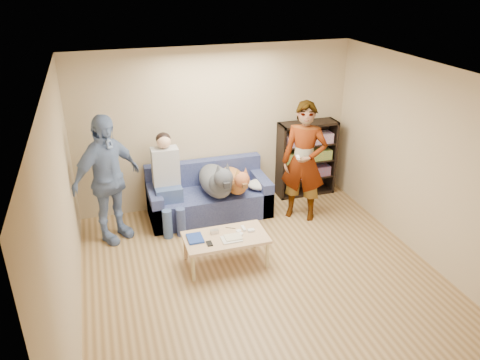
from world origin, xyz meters
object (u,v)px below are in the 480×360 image
object	(u,v)px
person_seated	(167,178)
camera_silver	(214,232)
dog_gray	(217,181)
coffee_table	(226,239)
sofa	(208,198)
bookshelf	(306,157)
dog_tan	(235,181)
person_standing_right	(304,162)
notebook_blue	(195,238)
person_standing_left	(107,180)

from	to	relation	value
person_seated	camera_silver	bearing A→B (deg)	-70.78
person_seated	dog_gray	size ratio (longest dim) A/B	1.15
camera_silver	coffee_table	world-z (taller)	camera_silver
camera_silver	sofa	distance (m)	1.35
camera_silver	bookshelf	distance (m)	2.57
camera_silver	sofa	size ratio (longest dim) A/B	0.06
camera_silver	coffee_table	size ratio (longest dim) A/B	0.10
bookshelf	dog_tan	bearing A→B (deg)	-162.29
person_standing_right	sofa	distance (m)	1.63
notebook_blue	camera_silver	bearing A→B (deg)	14.04
notebook_blue	bookshelf	world-z (taller)	bookshelf
sofa	bookshelf	bearing A→B (deg)	7.40
dog_gray	coffee_table	distance (m)	1.26
person_standing_left	notebook_blue	xyz separation A→B (m)	(1.00, -1.08, -0.51)
notebook_blue	bookshelf	xyz separation A→B (m)	(2.32, 1.62, 0.25)
sofa	dog_gray	xyz separation A→B (m)	(0.09, -0.23, 0.39)
person_standing_right	camera_silver	world-z (taller)	person_standing_right
person_seated	person_standing_left	bearing A→B (deg)	-167.83
coffee_table	dog_tan	bearing A→B (deg)	67.73
notebook_blue	sofa	bearing A→B (deg)	69.47
sofa	camera_silver	bearing A→B (deg)	-100.32
person_standing_right	dog_tan	distance (m)	1.11
bookshelf	person_seated	bearing A→B (deg)	-171.65
person_standing_right	person_seated	world-z (taller)	person_standing_right
person_seated	dog_tan	size ratio (longest dim) A/B	1.27
notebook_blue	coffee_table	bearing A→B (deg)	-7.13
notebook_blue	dog_gray	xyz separation A→B (m)	(0.61, 1.16, 0.24)
person_seated	notebook_blue	bearing A→B (deg)	-83.87
person_standing_left	sofa	distance (m)	1.69
person_seated	dog_gray	bearing A→B (deg)	-7.85
notebook_blue	dog_gray	bearing A→B (deg)	62.41
person_standing_left	person_seated	world-z (taller)	person_standing_left
notebook_blue	person_seated	xyz separation A→B (m)	(-0.14, 1.26, 0.34)
sofa	person_seated	size ratio (longest dim) A/B	1.29
dog_tan	bookshelf	xyz separation A→B (m)	(1.42, 0.45, 0.06)
dog_gray	bookshelf	bearing A→B (deg)	15.10
notebook_blue	person_seated	world-z (taller)	person_seated
dog_gray	dog_tan	world-z (taller)	dog_gray
bookshelf	camera_silver	bearing A→B (deg)	-142.73
sofa	dog_tan	distance (m)	0.56
camera_silver	bookshelf	size ratio (longest dim) A/B	0.08
person_standing_left	coffee_table	bearing A→B (deg)	-73.29
notebook_blue	dog_tan	size ratio (longest dim) A/B	0.23
person_standing_left	sofa	bearing A→B (deg)	-22.87
person_standing_right	person_standing_left	distance (m)	2.92
camera_silver	dog_gray	bearing A→B (deg)	73.35
person_standing_right	dog_tan	xyz separation A→B (m)	(-1.01, 0.31, -0.32)
person_standing_right	coffee_table	world-z (taller)	person_standing_right
notebook_blue	dog_tan	distance (m)	1.49
sofa	person_seated	bearing A→B (deg)	-169.06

